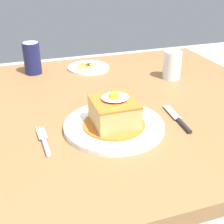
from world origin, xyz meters
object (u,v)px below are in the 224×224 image
at_px(main_plate, 114,125).
at_px(knife, 180,121).
at_px(fork, 45,142).
at_px(drinking_glass, 172,67).
at_px(side_plate_fries, 88,67).
at_px(soda_can, 32,58).

relative_size(main_plate, knife, 1.66).
xyz_separation_m(fork, drinking_glass, (0.52, 0.31, 0.04)).
bearing_deg(knife, main_plate, 169.96).
bearing_deg(knife, fork, 178.35).
xyz_separation_m(main_plate, drinking_glass, (0.33, 0.29, 0.04)).
height_order(knife, side_plate_fries, side_plate_fries).
height_order(fork, side_plate_fries, side_plate_fries).
xyz_separation_m(soda_can, drinking_glass, (0.49, -0.22, -0.02)).
distance_m(fork, knife, 0.38).
height_order(soda_can, drinking_glass, soda_can).
distance_m(drinking_glass, side_plate_fries, 0.34).
bearing_deg(side_plate_fries, knife, -76.39).
relative_size(fork, soda_can, 1.14).
distance_m(fork, side_plate_fries, 0.58).
bearing_deg(soda_can, main_plate, -72.36).
distance_m(main_plate, side_plate_fries, 0.50).
bearing_deg(side_plate_fries, fork, -115.52).
relative_size(main_plate, side_plate_fries, 1.62).
distance_m(main_plate, fork, 0.19).
distance_m(soda_can, side_plate_fries, 0.23).
relative_size(knife, soda_can, 1.34).
xyz_separation_m(knife, side_plate_fries, (-0.13, 0.53, -0.00)).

